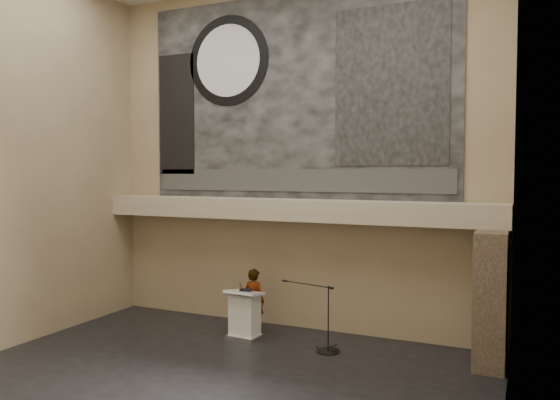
% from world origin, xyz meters
% --- Properties ---
extents(floor, '(10.00, 10.00, 0.00)m').
position_xyz_m(floor, '(0.00, 0.00, 0.00)').
color(floor, black).
rests_on(floor, ground).
extents(wall_back, '(10.00, 0.02, 8.50)m').
position_xyz_m(wall_back, '(0.00, 4.00, 4.25)').
color(wall_back, '#8B7158').
rests_on(wall_back, floor).
extents(wall_front, '(10.00, 0.02, 8.50)m').
position_xyz_m(wall_front, '(0.00, -4.00, 4.25)').
color(wall_front, '#8B7158').
rests_on(wall_front, floor).
extents(wall_left, '(0.02, 8.00, 8.50)m').
position_xyz_m(wall_left, '(-5.00, 0.00, 4.25)').
color(wall_left, '#8B7158').
rests_on(wall_left, floor).
extents(wall_right, '(0.02, 8.00, 8.50)m').
position_xyz_m(wall_right, '(5.00, 0.00, 4.25)').
color(wall_right, '#8B7158').
rests_on(wall_right, floor).
extents(soffit, '(10.00, 0.80, 0.50)m').
position_xyz_m(soffit, '(0.00, 3.60, 2.95)').
color(soffit, tan).
rests_on(soffit, wall_back).
extents(sprinkler_left, '(0.04, 0.04, 0.06)m').
position_xyz_m(sprinkler_left, '(-1.60, 3.55, 2.67)').
color(sprinkler_left, '#B2893D').
rests_on(sprinkler_left, soffit).
extents(sprinkler_right, '(0.04, 0.04, 0.06)m').
position_xyz_m(sprinkler_right, '(1.90, 3.55, 2.67)').
color(sprinkler_right, '#B2893D').
rests_on(sprinkler_right, soffit).
extents(banner, '(8.00, 0.05, 5.00)m').
position_xyz_m(banner, '(0.00, 3.97, 5.70)').
color(banner, black).
rests_on(banner, wall_back).
extents(banner_text_strip, '(7.76, 0.02, 0.55)m').
position_xyz_m(banner_text_strip, '(0.00, 3.93, 3.65)').
color(banner_text_strip, '#2F2F2F').
rests_on(banner_text_strip, banner).
extents(banner_clock_rim, '(2.30, 0.02, 2.30)m').
position_xyz_m(banner_clock_rim, '(-1.80, 3.93, 6.70)').
color(banner_clock_rim, black).
rests_on(banner_clock_rim, banner).
extents(banner_clock_face, '(1.84, 0.02, 1.84)m').
position_xyz_m(banner_clock_face, '(-1.80, 3.91, 6.70)').
color(banner_clock_face, silver).
rests_on(banner_clock_face, banner).
extents(banner_building_print, '(2.60, 0.02, 3.60)m').
position_xyz_m(banner_building_print, '(2.40, 3.93, 5.80)').
color(banner_building_print, black).
rests_on(banner_building_print, banner).
extents(banner_brick_print, '(1.10, 0.02, 3.20)m').
position_xyz_m(banner_brick_print, '(-3.40, 3.93, 5.40)').
color(banner_brick_print, black).
rests_on(banner_brick_print, banner).
extents(stone_pier, '(0.60, 1.40, 2.70)m').
position_xyz_m(stone_pier, '(4.65, 3.15, 1.35)').
color(stone_pier, '#403227').
rests_on(stone_pier, floor).
extents(lectern, '(0.85, 0.64, 1.14)m').
position_xyz_m(lectern, '(-0.65, 2.64, 0.55)').
color(lectern, silver).
rests_on(lectern, floor).
extents(binder, '(0.33, 0.30, 0.04)m').
position_xyz_m(binder, '(-0.64, 2.67, 1.12)').
color(binder, black).
rests_on(binder, lectern).
extents(papers, '(0.31, 0.35, 0.00)m').
position_xyz_m(papers, '(-0.73, 2.62, 1.10)').
color(papers, silver).
rests_on(papers, lectern).
extents(speaker_person, '(0.62, 0.47, 1.54)m').
position_xyz_m(speaker_person, '(-0.66, 3.14, 0.77)').
color(speaker_person, white).
rests_on(speaker_person, floor).
extents(mic_stand, '(1.47, 0.55, 1.43)m').
position_xyz_m(mic_stand, '(1.39, 2.56, 0.21)').
color(mic_stand, black).
rests_on(mic_stand, floor).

